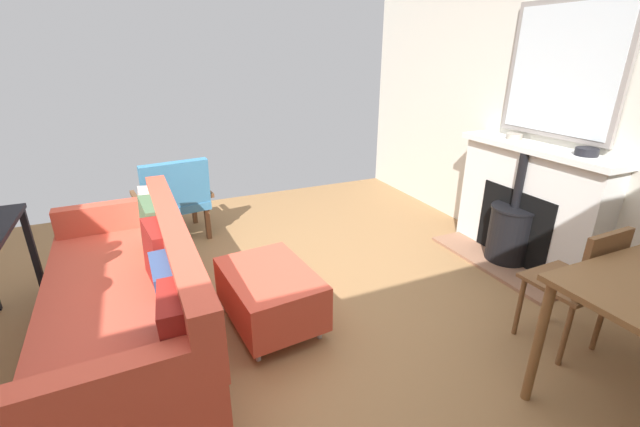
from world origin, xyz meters
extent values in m
cube|color=olive|center=(0.00, 0.00, 0.00)|extent=(5.19, 5.23, 0.01)
cube|color=beige|center=(-2.59, 0.00, 1.41)|extent=(0.12, 5.23, 2.81)
cube|color=#93664C|center=(-2.11, 0.06, 0.01)|extent=(0.33, 1.25, 0.03)
cube|color=silver|center=(-2.41, 0.06, 0.49)|extent=(0.26, 1.32, 0.99)
cube|color=black|center=(-2.30, 0.06, 0.34)|extent=(0.06, 0.73, 0.63)
cylinder|color=black|center=(-2.26, 0.06, 0.27)|extent=(0.36, 0.36, 0.47)
cylinder|color=black|center=(-2.26, 0.06, 0.51)|extent=(0.38, 0.38, 0.02)
cylinder|color=black|center=(-2.26, 0.06, 0.75)|extent=(0.07, 0.07, 0.47)
cube|color=silver|center=(-2.38, 0.06, 1.01)|extent=(0.31, 1.40, 0.05)
cube|color=gray|center=(-2.51, 0.06, 1.61)|extent=(0.04, 0.99, 1.03)
cube|color=silver|center=(-2.49, 0.06, 1.61)|extent=(0.01, 0.91, 0.95)
cylinder|color=#9E9384|center=(-2.41, -0.20, 1.06)|extent=(0.13, 0.13, 0.05)
torus|color=#9E9384|center=(-2.41, -0.20, 1.08)|extent=(0.13, 0.13, 0.01)
cylinder|color=black|center=(-2.41, 0.45, 1.06)|extent=(0.16, 0.16, 0.05)
torus|color=black|center=(-2.41, 0.45, 1.09)|extent=(0.16, 0.16, 0.01)
cylinder|color=#B2B2B7|center=(1.18, -0.92, 0.05)|extent=(0.04, 0.04, 0.10)
cylinder|color=#B2B2B7|center=(0.52, -0.93, 0.05)|extent=(0.04, 0.04, 0.10)
cube|color=#D14C38|center=(0.83, -0.05, 0.27)|extent=(0.89, 2.09, 0.34)
cube|color=#D14C38|center=(0.47, -0.06, 0.63)|extent=(0.20, 2.07, 0.37)
cube|color=#D14C38|center=(0.85, -1.02, 0.55)|extent=(0.79, 0.14, 0.22)
cube|color=#D14C38|center=(0.80, 0.93, 0.55)|extent=(0.79, 0.14, 0.22)
cube|color=beige|center=(0.59, -0.83, 0.60)|extent=(0.15, 0.35, 0.36)
cube|color=#4C6B47|center=(0.58, -0.44, 0.62)|extent=(0.17, 0.40, 0.40)
cube|color=maroon|center=(0.57, -0.05, 0.61)|extent=(0.18, 0.39, 0.38)
cube|color=#334775|center=(0.56, 0.37, 0.59)|extent=(0.13, 0.34, 0.34)
cube|color=maroon|center=(0.55, 0.69, 0.59)|extent=(0.15, 0.35, 0.34)
cylinder|color=#B2B2B7|center=(0.16, -0.21, 0.04)|extent=(0.03, 0.03, 0.09)
cylinder|color=#B2B2B7|center=(0.11, 0.39, 0.04)|extent=(0.03, 0.03, 0.09)
cylinder|color=#B2B2B7|center=(-0.26, -0.25, 0.04)|extent=(0.03, 0.03, 0.09)
cylinder|color=#B2B2B7|center=(-0.32, 0.35, 0.04)|extent=(0.03, 0.03, 0.09)
cube|color=#D14C38|center=(-0.08, 0.07, 0.25)|extent=(0.60, 0.80, 0.31)
cube|color=brown|center=(0.14, -1.97, 0.17)|extent=(0.05, 0.05, 0.34)
cube|color=brown|center=(0.64, -1.90, 0.17)|extent=(0.05, 0.05, 0.34)
cube|color=brown|center=(0.07, -1.50, 0.17)|extent=(0.05, 0.05, 0.34)
cube|color=brown|center=(0.57, -1.43, 0.17)|extent=(0.05, 0.05, 0.34)
cube|color=teal|center=(0.36, -1.70, 0.36)|extent=(0.67, 0.64, 0.08)
cube|color=teal|center=(0.32, -1.45, 0.61)|extent=(0.61, 0.20, 0.43)
cube|color=brown|center=(0.04, -1.74, 0.45)|extent=(0.11, 0.53, 0.04)
cube|color=brown|center=(0.67, -1.65, 0.45)|extent=(0.11, 0.53, 0.04)
cube|color=black|center=(1.38, -0.88, 0.37)|extent=(0.04, 0.04, 0.74)
cylinder|color=brown|center=(-1.13, 1.26, 0.36)|extent=(0.05, 0.05, 0.72)
cylinder|color=brown|center=(-1.84, 0.83, 0.22)|extent=(0.03, 0.03, 0.43)
cylinder|color=brown|center=(-1.52, 0.84, 0.22)|extent=(0.03, 0.03, 0.43)
cylinder|color=brown|center=(-1.85, 1.15, 0.22)|extent=(0.03, 0.03, 0.43)
cylinder|color=brown|center=(-1.53, 1.16, 0.22)|extent=(0.03, 0.03, 0.43)
cube|color=brown|center=(-1.68, 0.99, 0.44)|extent=(0.41, 0.41, 0.02)
cube|color=brown|center=(-1.69, 1.16, 0.65)|extent=(0.36, 0.05, 0.39)
camera|label=1|loc=(0.58, 2.36, 1.76)|focal=23.11mm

